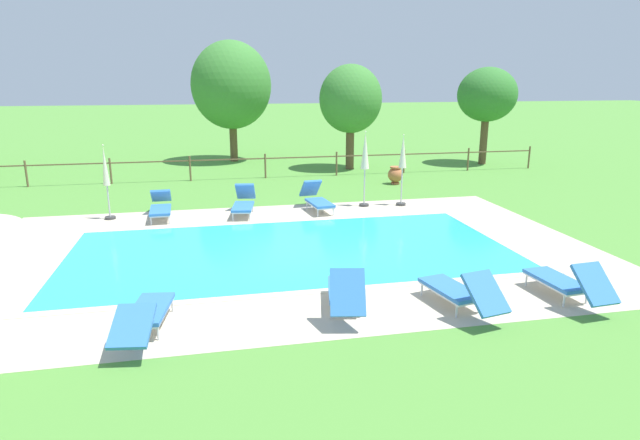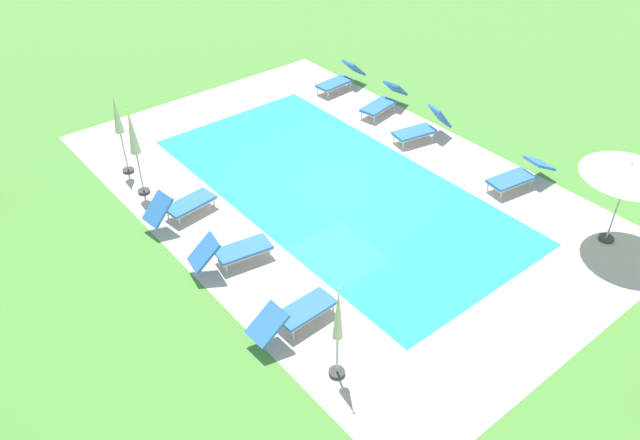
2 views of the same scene
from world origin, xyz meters
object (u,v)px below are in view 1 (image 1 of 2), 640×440
sun_lounger_north_mid (145,314)px  terracotta_urn_near_fence (395,175)px  sun_lounger_south_far (317,199)px  sun_lounger_north_near_steps (161,206)px  tree_west_mid (351,99)px  patio_umbrella_closed_row_centre (365,156)px  sun_lounger_north_end (460,291)px  sun_lounger_north_far (244,202)px  sun_lounger_south_near_corner (345,291)px  sun_lounger_south_mid (567,282)px  patio_umbrella_closed_row_mid_east (106,174)px  tree_far_west (231,85)px  tree_east_mid (487,95)px  patio_umbrella_closed_row_west (403,158)px

sun_lounger_north_mid → terracotta_urn_near_fence: bearing=53.7°
sun_lounger_south_far → sun_lounger_north_near_steps: bearing=179.2°
sun_lounger_south_far → tree_west_mid: size_ratio=0.41×
patio_umbrella_closed_row_centre → sun_lounger_north_end: bearing=-94.4°
sun_lounger_north_mid → terracotta_urn_near_fence: size_ratio=3.00×
sun_lounger_north_near_steps → sun_lounger_north_far: bearing=-2.2°
patio_umbrella_closed_row_centre → sun_lounger_north_near_steps: bearing=-178.3°
sun_lounger_south_near_corner → sun_lounger_south_mid: sun_lounger_south_near_corner is taller
patio_umbrella_closed_row_centre → patio_umbrella_closed_row_mid_east: patio_umbrella_closed_row_centre is taller
patio_umbrella_closed_row_centre → tree_far_west: 11.91m
sun_lounger_south_near_corner → tree_east_mid: bearing=54.5°
sun_lounger_north_far → tree_west_mid: size_ratio=0.42×
sun_lounger_north_near_steps → sun_lounger_north_end: (5.90, -8.16, 0.01)m
sun_lounger_south_mid → patio_umbrella_closed_row_centre: bearing=100.6°
patio_umbrella_closed_row_mid_east → terracotta_urn_near_fence: (10.40, 3.53, -0.99)m
terracotta_urn_near_fence → tree_west_mid: bearing=101.7°
sun_lounger_north_far → sun_lounger_south_far: 2.35m
sun_lounger_north_far → sun_lounger_south_far: sun_lounger_south_far is taller
sun_lounger_north_far → sun_lounger_south_near_corner: 7.80m
sun_lounger_south_mid → patio_umbrella_closed_row_mid_east: patio_umbrella_closed_row_mid_east is taller
sun_lounger_north_end → sun_lounger_south_mid: bearing=-0.4°
patio_umbrella_closed_row_mid_east → tree_far_west: bearing=68.7°
sun_lounger_north_near_steps → sun_lounger_north_far: 2.53m
patio_umbrella_closed_row_centre → tree_far_west: tree_far_west is taller
sun_lounger_north_far → sun_lounger_north_end: 8.74m
sun_lounger_north_near_steps → patio_umbrella_closed_row_west: patio_umbrella_closed_row_west is taller
patio_umbrella_closed_row_mid_east → sun_lounger_north_end: bearing=-48.2°
terracotta_urn_near_fence → tree_far_west: (-6.06, 7.64, 3.43)m
sun_lounger_north_mid → sun_lounger_south_mid: size_ratio=1.07×
sun_lounger_north_end → patio_umbrella_closed_row_centre: patio_umbrella_closed_row_centre is taller
patio_umbrella_closed_row_centre → sun_lounger_north_far: bearing=-175.9°
terracotta_urn_near_fence → sun_lounger_south_near_corner: bearing=-113.8°
sun_lounger_north_end → sun_lounger_south_near_corner: size_ratio=1.05×
tree_far_west → sun_lounger_south_far: bearing=-79.8°
sun_lounger_north_end → patio_umbrella_closed_row_west: (1.90, 8.21, 1.22)m
sun_lounger_north_mid → sun_lounger_north_end: size_ratio=1.05×
sun_lounger_north_mid → sun_lounger_south_near_corner: 3.49m
sun_lounger_south_near_corner → patio_umbrella_closed_row_mid_east: 9.62m
patio_umbrella_closed_row_centre → patio_umbrella_closed_row_mid_east: (-8.06, -0.05, -0.31)m
sun_lounger_north_end → sun_lounger_south_mid: 2.21m
sun_lounger_south_mid → terracotta_urn_near_fence: bearing=86.2°
sun_lounger_north_far → terracotta_urn_near_fence: size_ratio=2.82×
sun_lounger_north_mid → sun_lounger_south_mid: 7.78m
sun_lounger_north_near_steps → sun_lounger_south_near_corner: 8.68m
patio_umbrella_closed_row_west → sun_lounger_south_far: bearing=-177.7°
sun_lounger_south_near_corner → tree_west_mid: 16.30m
sun_lounger_north_near_steps → sun_lounger_south_near_corner: (3.83, -7.79, 0.03)m
sun_lounger_north_far → sun_lounger_south_near_corner: sun_lounger_south_near_corner is taller
tree_far_west → sun_lounger_south_mid: bearing=-74.8°
terracotta_urn_near_fence → sun_lounger_north_end: bearing=-104.2°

